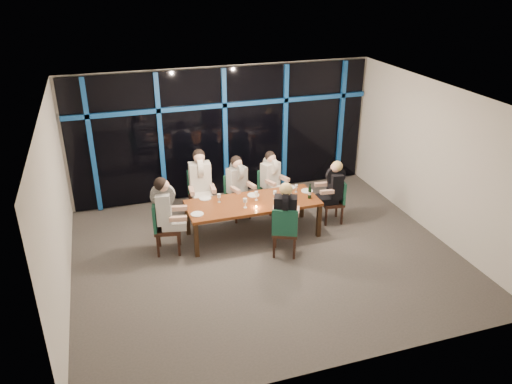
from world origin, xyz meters
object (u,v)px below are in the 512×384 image
at_px(diner_far_right, 271,173).
at_px(diner_end_left, 166,204).
at_px(chair_end_left, 163,224).
at_px(chair_far_left, 200,192).
at_px(diner_far_left, 200,175).
at_px(diner_far_mid, 238,179).
at_px(chair_far_right, 269,188).
at_px(chair_end_right, 336,199).
at_px(water_pitcher, 289,196).
at_px(chair_far_mid, 236,194).
at_px(diner_near_mid, 286,208).
at_px(wine_bottle, 310,193).
at_px(dining_table, 253,205).
at_px(diner_end_right, 334,183).
at_px(chair_near_mid, 285,229).

xyz_separation_m(diner_far_right, diner_end_left, (-2.42, -1.02, 0.09)).
xyz_separation_m(chair_end_left, diner_end_left, (0.09, -0.02, 0.41)).
height_order(chair_far_left, diner_far_left, diner_far_left).
bearing_deg(chair_far_left, diner_far_left, -90.00).
bearing_deg(diner_far_mid, diner_far_left, 149.82).
distance_m(chair_far_right, chair_end_right, 1.50).
height_order(chair_end_left, chair_end_right, chair_end_left).
distance_m(chair_far_left, water_pitcher, 1.97).
distance_m(chair_far_right, diner_far_left, 1.59).
height_order(chair_far_mid, diner_end_left, diner_end_left).
height_order(chair_end_left, diner_end_left, diner_end_left).
distance_m(diner_near_mid, wine_bottle, 1.01).
bearing_deg(dining_table, diner_end_left, -177.05).
relative_size(diner_near_mid, water_pitcher, 5.52).
bearing_deg(water_pitcher, dining_table, 151.77).
height_order(chair_far_right, diner_end_right, diner_end_right).
bearing_deg(chair_far_mid, chair_end_right, -40.90).
distance_m(chair_far_mid, diner_end_left, 1.94).
distance_m(dining_table, chair_end_left, 1.80).
bearing_deg(chair_far_right, wine_bottle, -91.15).
bearing_deg(chair_end_right, water_pitcher, -73.07).
distance_m(chair_near_mid, diner_far_mid, 1.82).
bearing_deg(chair_far_left, diner_far_right, -2.34).
bearing_deg(diner_near_mid, chair_end_left, 4.20).
height_order(chair_near_mid, diner_far_left, diner_far_left).
height_order(chair_end_right, diner_far_left, diner_far_left).
relative_size(chair_end_right, diner_end_right, 1.03).
distance_m(chair_far_mid, diner_far_mid, 0.39).
xyz_separation_m(diner_end_left, water_pitcher, (2.41, -0.05, -0.15)).
xyz_separation_m(chair_far_mid, diner_near_mid, (0.46, -1.74, 0.43)).
bearing_deg(diner_end_right, chair_far_right, -123.69).
height_order(dining_table, diner_near_mid, diner_near_mid).
distance_m(dining_table, water_pitcher, 0.73).
relative_size(chair_far_right, chair_end_right, 1.01).
relative_size(diner_near_mid, wine_bottle, 3.20).
bearing_deg(chair_near_mid, diner_far_left, -34.95).
bearing_deg(diner_far_right, wine_bottle, -91.22).
height_order(diner_far_left, diner_end_right, diner_far_left).
height_order(dining_table, chair_far_right, chair_far_right).
relative_size(dining_table, chair_far_right, 2.76).
bearing_deg(diner_far_right, diner_far_left, 156.24).
height_order(diner_far_mid, water_pitcher, diner_far_mid).
bearing_deg(diner_end_left, dining_table, -76.06).
relative_size(chair_far_right, diner_end_right, 1.04).
xyz_separation_m(diner_far_right, wine_bottle, (0.41, -1.12, -0.03)).
distance_m(diner_far_mid, diner_near_mid, 1.71).
height_order(dining_table, diner_end_right, diner_end_right).
bearing_deg(chair_near_mid, diner_far_mid, -53.30).
bearing_deg(diner_far_left, diner_near_mid, -53.58).
bearing_deg(diner_far_left, chair_end_left, -128.84).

